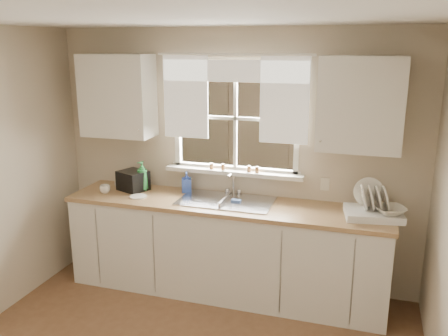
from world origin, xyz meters
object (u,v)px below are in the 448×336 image
(soap_bottle_a, at_px, (142,176))
(cup, at_px, (105,189))
(dish_rack, at_px, (373,209))
(black_appliance, at_px, (133,180))

(soap_bottle_a, bearing_deg, cup, -125.46)
(dish_rack, relative_size, soap_bottle_a, 1.73)
(dish_rack, bearing_deg, cup, -177.68)
(dish_rack, relative_size, black_appliance, 1.94)
(soap_bottle_a, relative_size, cup, 2.85)
(dish_rack, xyz_separation_m, cup, (-2.54, -0.10, -0.03))
(dish_rack, bearing_deg, soap_bottle_a, 177.55)
(cup, xyz_separation_m, black_appliance, (0.21, 0.19, 0.06))
(soap_bottle_a, xyz_separation_m, black_appliance, (-0.10, -0.01, -0.05))
(soap_bottle_a, height_order, cup, soap_bottle_a)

